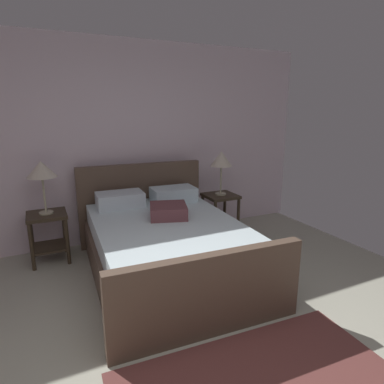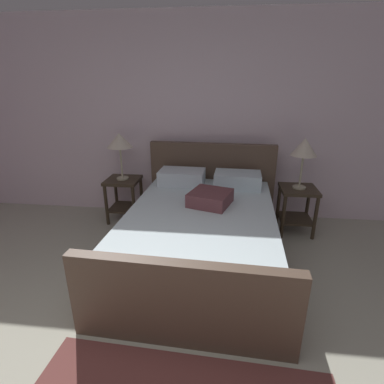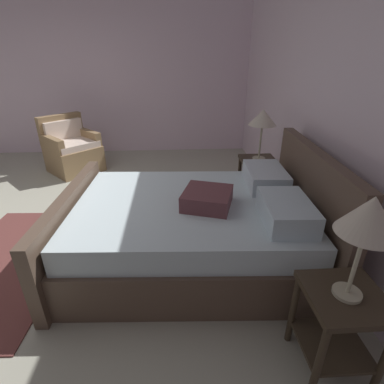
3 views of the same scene
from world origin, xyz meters
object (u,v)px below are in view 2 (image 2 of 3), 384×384
(bed, at_px, (202,231))
(table_lamp_right, at_px, (304,148))
(nightstand_right, at_px, (297,203))
(table_lamp_left, at_px, (119,141))
(nightstand_left, at_px, (124,192))

(bed, distance_m, table_lamp_right, 1.58)
(table_lamp_right, bearing_deg, bed, -145.79)
(nightstand_right, bearing_deg, table_lamp_left, 177.30)
(bed, xyz_separation_m, table_lamp_left, (-1.15, 0.89, 0.77))
(bed, bearing_deg, table_lamp_right, 34.21)
(nightstand_right, relative_size, table_lamp_right, 0.96)
(bed, bearing_deg, nightstand_right, 34.21)
(nightstand_left, distance_m, table_lamp_left, 0.71)
(nightstand_right, relative_size, nightstand_left, 1.00)
(bed, distance_m, nightstand_right, 1.39)
(table_lamp_right, relative_size, table_lamp_left, 1.00)
(bed, xyz_separation_m, nightstand_right, (1.15, 0.78, 0.06))
(nightstand_right, height_order, nightstand_left, same)
(table_lamp_left, bearing_deg, bed, -37.60)
(bed, height_order, table_lamp_left, table_lamp_left)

